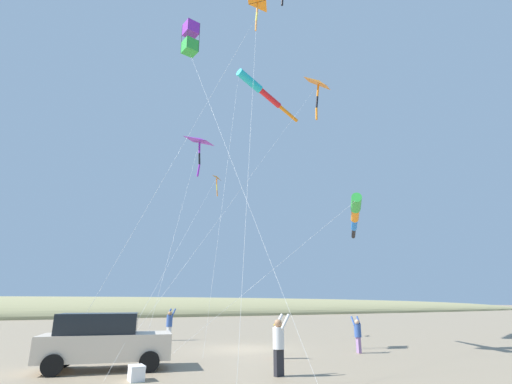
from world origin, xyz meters
TOP-DOWN VIEW (x-y plane):
  - ground_plane at (0.00, 0.00)m, footprint 600.00×600.00m
  - dune_ridge_grassy at (-55.00, 0.00)m, footprint 28.00×240.00m
  - parked_car at (3.14, -7.00)m, footprint 2.79×4.60m
  - cooler_box at (5.58, -6.31)m, footprint 0.62×0.42m
  - person_adult_flyer at (6.94, -2.21)m, footprint 0.49×0.61m
  - person_child_green_jacket at (3.65, -0.25)m, footprint 0.48×0.49m
  - person_child_grey_jacket at (-6.08, -2.21)m, footprint 0.64×0.66m
  - person_bystander_far at (3.79, 3.88)m, footprint 0.54×0.46m
  - kite_windsock_black_fish_shape at (-3.77, 2.92)m, footprint 7.08×9.81m
  - kite_delta_small_distant at (-0.79, 5.96)m, footprint 3.22×13.50m
  - kite_delta_red_high_left at (3.88, -1.34)m, footprint 5.27×3.82m
  - kite_delta_teal_far_right at (-0.57, -2.63)m, footprint 4.34×3.97m
  - kite_windsock_long_streamer_right at (2.98, 5.00)m, footprint 4.52×11.93m
  - kite_delta_orange_high_right at (-6.34, 0.69)m, footprint 12.15×8.46m
  - kite_box_striped_overhead at (0.15, -3.69)m, footprint 10.03×1.49m

SIDE VIEW (x-z plane):
  - ground_plane at x=0.00m, z-range 0.00..0.00m
  - dune_ridge_grassy at x=-55.00m, z-range -3.11..3.11m
  - cooler_box at x=5.58m, z-range 0.00..0.42m
  - person_child_green_jacket at x=3.65m, z-range 0.06..1.43m
  - person_bystander_far at x=3.79m, z-range 0.07..1.67m
  - parked_car at x=3.14m, z-range 0.03..1.88m
  - person_child_grey_jacket at x=-6.08m, z-range 0.08..1.92m
  - person_adult_flyer at x=6.94m, z-range 0.08..1.94m
  - kite_windsock_long_streamer_right at x=2.98m, z-range 3.08..10.48m
  - kite_delta_teal_far_right at x=-0.57m, z-range 5.23..16.33m
  - kite_delta_orange_high_right at x=-6.34m, z-range 5.21..16.37m
  - kite_box_striped_overhead at x=0.15m, z-range 7.82..25.40m
  - kite_delta_small_distant at x=-0.79m, z-range 8.21..25.81m
  - kite_delta_red_high_left at x=3.88m, z-range 8.36..25.71m
  - kite_windsock_black_fish_shape at x=-3.77m, z-range 8.17..26.27m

